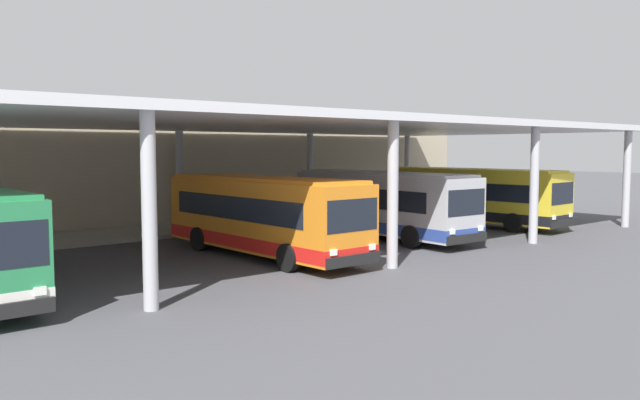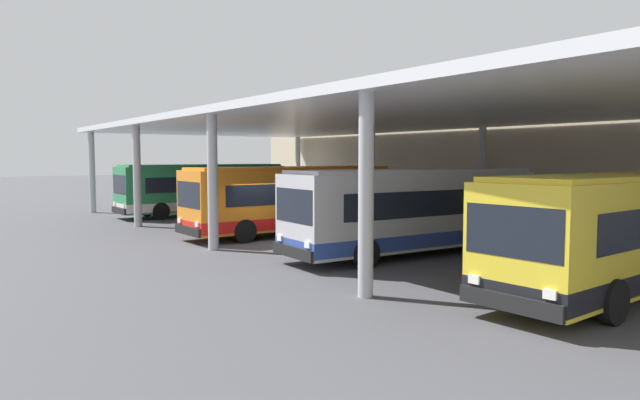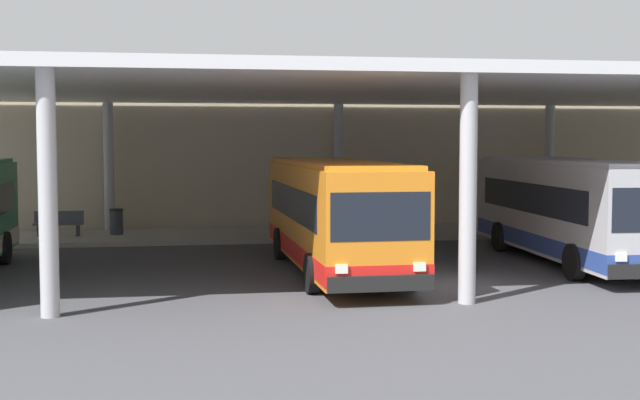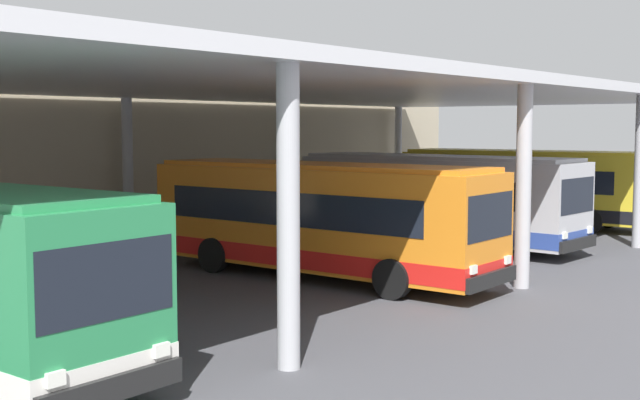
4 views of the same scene
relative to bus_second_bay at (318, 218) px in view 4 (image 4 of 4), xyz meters
name	(u,v)px [view 4 (image 4 of 4)]	position (x,y,z in m)	size (l,w,h in m)	color
ground_plane	(438,277)	(2.15, -2.55, -1.66)	(200.00, 200.00, 0.00)	#47474C
platform_kerb	(160,238)	(2.15, 9.20, -1.57)	(42.00, 4.50, 0.18)	#A39E93
station_building_facade	(103,146)	(2.15, 12.45, 1.76)	(48.00, 1.60, 6.82)	#C1B293
canopy_shelter	(288,91)	(2.15, 2.95, 3.63)	(40.00, 17.00, 5.55)	silver
bus_second_bay	(318,218)	(0.00, 0.00, 0.00)	(2.82, 10.56, 3.17)	orange
bus_middle_bay	(436,199)	(7.41, 0.66, 0.00)	(3.06, 10.64, 3.17)	#B7B7BC
bus_far_bay	(524,186)	(14.98, 0.88, 0.00)	(3.11, 10.65, 3.17)	yellow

